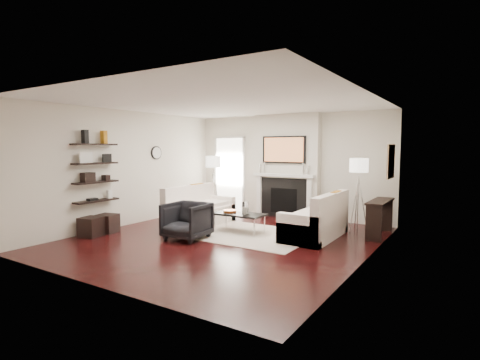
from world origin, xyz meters
The scene contains 71 objects.
room_envelope centered at (0.00, 0.00, 1.35)m, with size 6.00×6.00×6.00m.
chimney_breast centered at (0.00, 2.88, 1.35)m, with size 1.80×0.25×2.70m, color silver.
fireplace_surround centered at (0.00, 2.74, 0.52)m, with size 1.30×0.02×1.04m, color black.
firebox centered at (0.00, 2.73, 0.45)m, with size 0.75×0.02×0.65m, color black.
mantel_pilaster_l centered at (-0.72, 2.71, 0.55)m, with size 0.12×0.08×1.10m, color white.
mantel_pilaster_r centered at (0.72, 2.71, 0.55)m, with size 0.12×0.08×1.10m, color white.
mantel_shelf centered at (0.00, 2.69, 1.12)m, with size 1.70×0.18×0.07m, color white.
tv_body centered at (0.00, 2.71, 1.78)m, with size 1.20×0.06×0.70m, color black.
tv_screen centered at (0.00, 2.68, 1.78)m, with size 1.10×0.01×0.62m, color #BF723F.
candlestick_l_tall centered at (-0.55, 2.70, 1.30)m, with size 0.04×0.04×0.30m, color silver.
candlestick_l_short centered at (-0.68, 2.70, 1.27)m, with size 0.04×0.04×0.24m, color silver.
candlestick_r_tall centered at (0.55, 2.70, 1.30)m, with size 0.04×0.04×0.30m, color silver.
candlestick_r_short centered at (0.68, 2.70, 1.27)m, with size 0.04×0.04×0.24m, color silver.
hallway_panel centered at (-1.85, 2.98, 1.05)m, with size 0.90×0.02×2.10m, color white.
door_trim_l centered at (-2.33, 2.96, 1.05)m, with size 0.06×0.06×2.16m, color white.
door_trim_r centered at (-1.37, 2.96, 1.05)m, with size 0.06×0.06×2.16m, color white.
door_trim_top centered at (-1.85, 2.96, 2.13)m, with size 1.02×0.06×0.06m, color white.
rug centered at (0.21, 0.63, 0.01)m, with size 2.60×2.00×0.01m, color beige.
loveseat_left_base centered at (-1.29, 0.86, 0.21)m, with size 0.85×1.80×0.42m, color white.
loveseat_left_back centered at (-1.63, 0.86, 0.53)m, with size 0.18×1.80×0.80m, color white.
loveseat_left_arm_n centered at (-1.29, 0.05, 0.30)m, with size 0.85×0.18×0.60m, color white.
loveseat_left_arm_s centered at (-1.29, 1.67, 0.30)m, with size 0.85×0.18×0.60m, color white.
loveseat_left_cushion centered at (-1.24, 0.86, 0.47)m, with size 0.63×1.44×0.10m, color white.
pillow_left_orange centered at (-1.63, 1.16, 0.73)m, with size 0.10×0.42×0.42m, color #B47116.
pillow_left_charcoal centered at (-1.63, 0.56, 0.72)m, with size 0.10×0.40×0.40m, color black.
loveseat_right_base centered at (1.47, 1.12, 0.21)m, with size 0.85×1.80×0.42m, color white.
loveseat_right_back centered at (1.81, 1.12, 0.53)m, with size 0.18×1.80×0.80m, color white.
loveseat_right_arm_n centered at (1.47, 0.31, 0.30)m, with size 0.85×0.18×0.60m, color white.
loveseat_right_arm_s centered at (1.47, 1.93, 0.30)m, with size 0.85×0.18×0.60m, color white.
loveseat_right_cushion centered at (1.42, 1.12, 0.47)m, with size 0.63×1.44×0.10m, color white.
pillow_right_orange centered at (1.81, 1.42, 0.73)m, with size 0.10×0.42×0.42m, color #B47116.
pillow_right_charcoal centered at (1.81, 0.82, 0.72)m, with size 0.10×0.40×0.40m, color black.
coffee_table centered at (-0.07, 0.68, 0.40)m, with size 1.10×0.55×0.04m, color black.
coffee_leg_nw centered at (-0.57, 0.46, 0.19)m, with size 0.02×0.02×0.38m, color silver.
coffee_leg_ne centered at (0.43, 0.46, 0.19)m, with size 0.02×0.02×0.38m, color silver.
coffee_leg_sw centered at (-0.57, 0.90, 0.19)m, with size 0.02×0.02×0.38m, color silver.
coffee_leg_se centered at (0.43, 0.90, 0.19)m, with size 0.02×0.02×0.38m, color silver.
hurricane_glass centered at (0.08, 0.68, 0.56)m, with size 0.15×0.15×0.26m, color white.
hurricane_candle centered at (0.08, 0.68, 0.50)m, with size 0.11×0.11×0.16m, color white.
copper_bowl centered at (-0.32, 0.68, 0.45)m, with size 0.29×0.29×0.05m, color #BA501F.
armchair centered at (-0.66, -0.36, 0.41)m, with size 0.79×0.74×0.81m, color black.
lamp_left_post centered at (-1.85, 2.16, 0.60)m, with size 0.02×0.02×1.20m, color silver.
lamp_left_shade centered at (-1.85, 2.16, 1.45)m, with size 0.40×0.40×0.30m, color white.
lamp_left_leg_a centered at (-1.74, 2.16, 0.60)m, with size 0.02×0.02×1.25m, color silver.
lamp_left_leg_b centered at (-1.91, 2.26, 0.60)m, with size 0.02×0.02×1.25m, color silver.
lamp_left_leg_c centered at (-1.91, 2.07, 0.60)m, with size 0.02×0.02×1.25m, color silver.
lamp_right_post centered at (2.05, 2.21, 0.60)m, with size 0.02×0.02×1.20m, color silver.
lamp_right_shade centered at (2.05, 2.21, 1.45)m, with size 0.40×0.40×0.30m, color white.
lamp_right_leg_a centered at (2.16, 2.21, 0.60)m, with size 0.02×0.02×1.25m, color silver.
lamp_right_leg_b centered at (2.00, 2.30, 0.60)m, with size 0.02×0.02×1.25m, color silver.
lamp_right_leg_c centered at (1.99, 2.11, 0.60)m, with size 0.02×0.02×1.25m, color silver.
console_top centered at (2.57, 1.95, 0.73)m, with size 0.35×1.20×0.04m, color black.
console_leg_n centered at (2.57, 1.40, 0.35)m, with size 0.30×0.04×0.71m, color black.
console_leg_s centered at (2.57, 2.50, 0.35)m, with size 0.30×0.04×0.71m, color black.
wall_art centered at (2.73, 2.05, 1.55)m, with size 0.03×0.70×0.70m, color tan.
shelf_bottom centered at (-2.62, -1.00, 0.70)m, with size 0.25×1.00×0.04m, color black.
shelf_lower centered at (-2.62, -1.00, 1.10)m, with size 0.25×1.00×0.04m, color black.
shelf_upper centered at (-2.62, -1.00, 1.50)m, with size 0.25×1.00×0.04m, color black.
shelf_top centered at (-2.62, -1.00, 1.90)m, with size 0.25×1.00×0.04m, color black.
decor_magfile_a centered at (-2.62, -1.22, 2.06)m, with size 0.12×0.10×0.28m, color black.
decor_magfile_b centered at (-2.62, -0.76, 2.06)m, with size 0.12×0.10×0.28m, color #B47116.
decor_frame_a centered at (-2.62, -1.22, 1.63)m, with size 0.04×0.30×0.22m, color white.
decor_frame_b centered at (-2.62, -0.70, 1.61)m, with size 0.04×0.22×0.18m, color black.
decor_wine_rack centered at (-2.62, -1.19, 1.22)m, with size 0.18×0.25×0.20m, color black.
decor_box_small centered at (-2.62, -0.74, 1.18)m, with size 0.15×0.12×0.12m, color black.
decor_books centered at (-2.62, -1.10, 0.74)m, with size 0.14×0.20×0.05m, color black.
decor_box_tall centered at (-2.62, -0.67, 0.81)m, with size 0.10×0.10×0.18m, color white.
clock_rim centered at (-2.73, 0.90, 1.70)m, with size 0.34×0.34×0.04m, color black.
clock_face centered at (-2.71, 0.90, 1.70)m, with size 0.29×0.29×0.01m, color white.
ottoman_near centered at (-2.47, -0.87, 0.20)m, with size 0.40×0.40×0.40m, color black.
ottoman_far centered at (-2.47, -1.26, 0.20)m, with size 0.40×0.40×0.40m, color black.
Camera 1 is at (4.21, -6.05, 1.83)m, focal length 28.00 mm.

